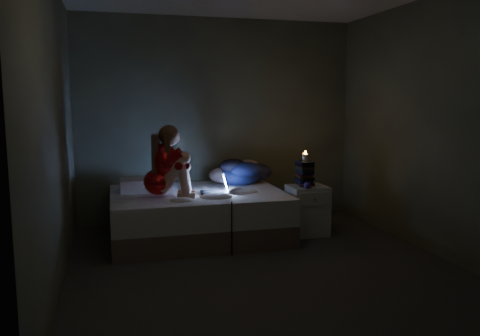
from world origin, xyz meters
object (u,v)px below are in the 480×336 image
object	(u,v)px
laptop	(214,183)
nightstand	(307,210)
bed	(198,215)
woman	(158,161)
phone	(305,187)
candle	(305,159)

from	to	relation	value
laptop	nightstand	bearing A→B (deg)	2.81
bed	woman	world-z (taller)	woman
woman	phone	xyz separation A→B (m)	(1.66, -0.09, -0.34)
nightstand	candle	bearing A→B (deg)	98.53
bed	laptop	xyz separation A→B (m)	(0.17, -0.12, 0.38)
bed	woman	size ratio (longest dim) A/B	2.47
bed	nightstand	size ratio (longest dim) A/B	3.36
woman	laptop	xyz separation A→B (m)	(0.63, 0.06, -0.28)
laptop	phone	distance (m)	1.04
bed	phone	world-z (taller)	phone
bed	nightstand	xyz separation A→B (m)	(1.26, -0.21, 0.02)
laptop	nightstand	distance (m)	1.15
candle	laptop	bearing A→B (deg)	178.99
laptop	phone	bearing A→B (deg)	-1.44
laptop	bed	bearing A→B (deg)	150.83
bed	phone	size ratio (longest dim) A/B	13.77
woman	phone	bearing A→B (deg)	6.81
candle	phone	distance (m)	0.34
laptop	nightstand	world-z (taller)	laptop
woman	laptop	bearing A→B (deg)	15.79
bed	woman	distance (m)	0.82
laptop	phone	world-z (taller)	laptop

